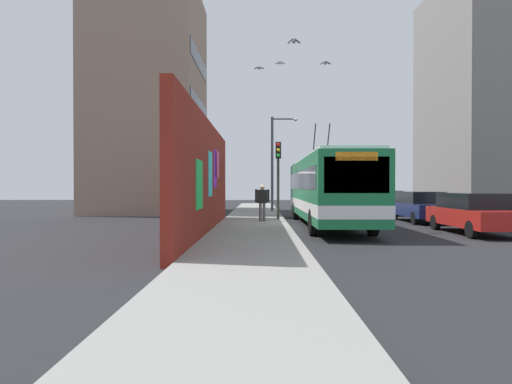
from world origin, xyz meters
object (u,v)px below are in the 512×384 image
at_px(city_bus, 326,188).
at_px(parked_car_black, 385,202).
at_px(parked_car_navy, 420,206).
at_px(street_lamp, 275,157).
at_px(parked_car_red, 473,212).
at_px(pedestrian_midblock, 262,199).
at_px(traffic_light, 278,167).

bearing_deg(city_bus, parked_car_black, -30.99).
xyz_separation_m(parked_car_navy, street_lamp, (7.49, 7.24, 3.07)).
bearing_deg(city_bus, parked_car_red, -122.19).
xyz_separation_m(city_bus, pedestrian_midblock, (0.93, 2.98, -0.56)).
relative_size(city_bus, street_lamp, 1.95).
height_order(parked_car_red, parked_car_navy, same).
bearing_deg(parked_car_black, city_bus, 149.01).
height_order(pedestrian_midblock, street_lamp, street_lamp).
bearing_deg(city_bus, pedestrian_midblock, 72.62).
bearing_deg(city_bus, parked_car_navy, -65.23).
relative_size(traffic_light, street_lamp, 0.61).
distance_m(pedestrian_midblock, street_lamp, 9.40).
height_order(parked_car_navy, pedestrian_midblock, pedestrian_midblock).
bearing_deg(parked_car_navy, parked_car_red, 180.00).
bearing_deg(street_lamp, city_bus, -168.34).
height_order(parked_car_red, parked_car_black, same).
relative_size(parked_car_black, street_lamp, 0.68).
relative_size(city_bus, pedestrian_midblock, 7.14).
distance_m(city_bus, parked_car_black, 10.14).
bearing_deg(parked_car_black, traffic_light, 131.13).
bearing_deg(pedestrian_midblock, parked_car_navy, -79.84).
distance_m(parked_car_black, street_lamp, 7.96).
distance_m(traffic_light, street_lamp, 7.72).
bearing_deg(parked_car_red, traffic_light, 53.14).
distance_m(parked_car_red, parked_car_black, 11.93).
xyz_separation_m(traffic_light, street_lamp, (7.65, -0.11, 1.06)).
distance_m(parked_car_red, parked_car_navy, 5.67).
relative_size(parked_car_black, traffic_light, 1.11).
bearing_deg(parked_car_navy, street_lamp, 44.04).
distance_m(parked_car_navy, parked_car_black, 6.26).
height_order(city_bus, pedestrian_midblock, city_bus).
bearing_deg(parked_car_navy, parked_car_black, 0.00).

